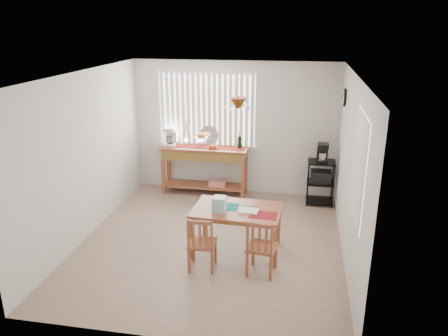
% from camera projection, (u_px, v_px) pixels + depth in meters
% --- Properties ---
extents(ground, '(4.00, 4.50, 0.01)m').
position_uv_depth(ground, '(212.00, 242.00, 6.87)').
color(ground, '#9C7C69').
extents(room_shell, '(4.20, 4.70, 2.70)m').
position_uv_depth(room_shell, '(211.00, 138.00, 6.34)').
color(room_shell, silver).
rests_on(room_shell, ground).
extents(sideboard, '(1.70, 0.48, 0.96)m').
position_uv_depth(sideboard, '(205.00, 159.00, 8.59)').
color(sideboard, brown).
rests_on(sideboard, ground).
extents(sideboard_items, '(1.62, 0.41, 0.73)m').
position_uv_depth(sideboard_items, '(190.00, 139.00, 8.53)').
color(sideboard_items, maroon).
rests_on(sideboard_items, sideboard).
extents(wire_cart, '(0.50, 0.40, 0.84)m').
position_uv_depth(wire_cart, '(321.00, 178.00, 8.15)').
color(wire_cart, black).
rests_on(wire_cart, ground).
extents(cart_items, '(0.20, 0.24, 0.35)m').
position_uv_depth(cart_items, '(323.00, 153.00, 8.00)').
color(cart_items, black).
rests_on(cart_items, wire_cart).
extents(dining_table, '(1.32, 0.88, 0.69)m').
position_uv_depth(dining_table, '(237.00, 214.00, 6.42)').
color(dining_table, brown).
rests_on(dining_table, ground).
extents(table_items, '(0.98, 0.50, 0.22)m').
position_uv_depth(table_items, '(227.00, 206.00, 6.30)').
color(table_items, '#14726A').
rests_on(table_items, dining_table).
extents(chair_left, '(0.39, 0.39, 0.80)m').
position_uv_depth(chair_left, '(202.00, 244.00, 5.99)').
color(chair_left, brown).
rests_on(chair_left, ground).
extents(chair_right, '(0.43, 0.43, 0.82)m').
position_uv_depth(chair_right, '(261.00, 248.00, 5.88)').
color(chair_right, brown).
rests_on(chair_right, ground).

